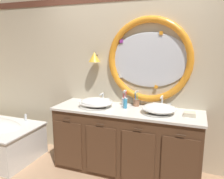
# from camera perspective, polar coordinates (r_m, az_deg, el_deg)

# --- Properties ---
(ground_plane) EXTENTS (14.00, 14.00, 0.00)m
(ground_plane) POSITION_cam_1_polar(r_m,az_deg,el_deg) (3.13, 0.40, -21.68)
(ground_plane) COLOR tan
(back_wall_assembly) EXTENTS (6.40, 0.26, 2.60)m
(back_wall_assembly) POSITION_cam_1_polar(r_m,az_deg,el_deg) (3.19, 4.52, 4.45)
(back_wall_assembly) COLOR beige
(back_wall_assembly) RESTS_ON ground_plane
(vanity_counter) EXTENTS (1.95, 0.63, 0.87)m
(vanity_counter) POSITION_cam_1_polar(r_m,az_deg,el_deg) (3.10, 3.57, -12.74)
(vanity_counter) COLOR brown
(vanity_counter) RESTS_ON ground_plane
(sink_basin_left) EXTENTS (0.46, 0.46, 0.12)m
(sink_basin_left) POSITION_cam_1_polar(r_m,az_deg,el_deg) (3.06, -4.12, -3.25)
(sink_basin_left) COLOR white
(sink_basin_left) RESTS_ON vanity_counter
(sink_basin_right) EXTENTS (0.42, 0.42, 0.12)m
(sink_basin_right) POSITION_cam_1_polar(r_m,az_deg,el_deg) (2.82, 11.85, -4.74)
(sink_basin_right) COLOR white
(sink_basin_right) RESTS_ON vanity_counter
(faucet_set_left) EXTENTS (0.21, 0.13, 0.15)m
(faucet_set_left) POSITION_cam_1_polar(r_m,az_deg,el_deg) (3.27, -2.37, -2.29)
(faucet_set_left) COLOR silver
(faucet_set_left) RESTS_ON vanity_counter
(faucet_set_right) EXTENTS (0.24, 0.14, 0.18)m
(faucet_set_right) POSITION_cam_1_polar(r_m,az_deg,el_deg) (3.05, 12.56, -3.40)
(faucet_set_right) COLOR silver
(faucet_set_right) RESTS_ON vanity_counter
(toothbrush_holder_left) EXTENTS (0.09, 0.09, 0.22)m
(toothbrush_holder_left) POSITION_cam_1_polar(r_m,az_deg,el_deg) (3.13, 3.18, -2.91)
(toothbrush_holder_left) COLOR silver
(toothbrush_holder_left) RESTS_ON vanity_counter
(toothbrush_holder_right) EXTENTS (0.09, 0.09, 0.22)m
(toothbrush_holder_right) POSITION_cam_1_polar(r_m,az_deg,el_deg) (3.10, 6.20, -3.18)
(toothbrush_holder_right) COLOR #996647
(toothbrush_holder_right) RESTS_ON vanity_counter
(soap_dispenser) EXTENTS (0.05, 0.06, 0.16)m
(soap_dispenser) POSITION_cam_1_polar(r_m,az_deg,el_deg) (2.98, 3.39, -3.47)
(soap_dispenser) COLOR #388EBC
(soap_dispenser) RESTS_ON vanity_counter
(folded_hand_towel) EXTENTS (0.14, 0.12, 0.05)m
(folded_hand_towel) POSITION_cam_1_polar(r_m,az_deg,el_deg) (2.82, 19.15, -5.97)
(folded_hand_towel) COLOR beige
(folded_hand_towel) RESTS_ON vanity_counter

